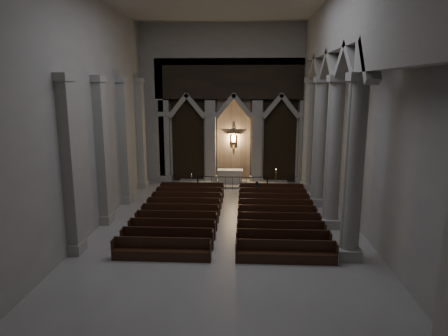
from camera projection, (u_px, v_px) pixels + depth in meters
name	position (u px, v px, depth m)	size (l,w,h in m)	color
room	(227.00, 83.00, 18.84)	(24.00, 24.10, 12.00)	#A4A19B
sanctuary_wall	(234.00, 97.00, 30.32)	(14.00, 0.77, 12.00)	#A6A49B
right_arcade	(338.00, 79.00, 19.81)	(1.00, 24.00, 12.00)	#A6A49B
left_pilasters	(115.00, 148.00, 23.36)	(0.60, 13.00, 8.03)	#A6A49B
sanctuary_step	(233.00, 184.00, 30.73)	(8.50, 2.60, 0.15)	#A6A49B
altar	(230.00, 176.00, 30.83)	(1.96, 0.78, 0.99)	beige
altar_rail	(232.00, 181.00, 29.10)	(5.17, 0.09, 1.02)	black
candle_stand_left	(192.00, 186.00, 29.13)	(0.20, 0.20, 1.21)	olive
candle_stand_right	(276.00, 184.00, 29.17)	(0.26, 0.26, 1.56)	olive
pews	(228.00, 217.00, 22.29)	(9.74, 10.63, 0.97)	black
worshipper	(257.00, 190.00, 26.81)	(0.44, 0.29, 1.19)	black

